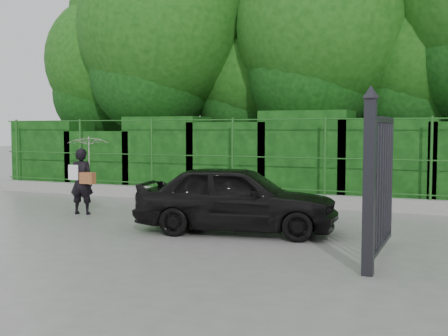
% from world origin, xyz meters
% --- Properties ---
extents(ground, '(80.00, 80.00, 0.00)m').
position_xyz_m(ground, '(0.00, 0.00, 0.00)').
color(ground, gray).
extents(kerb, '(14.00, 0.25, 0.30)m').
position_xyz_m(kerb, '(0.00, 4.50, 0.15)').
color(kerb, '#9E9E99').
rests_on(kerb, ground).
extents(fence, '(14.13, 0.06, 1.80)m').
position_xyz_m(fence, '(0.22, 4.50, 1.20)').
color(fence, '#205A1D').
rests_on(fence, kerb).
extents(hedge, '(14.20, 1.20, 2.28)m').
position_xyz_m(hedge, '(0.07, 5.50, 1.03)').
color(hedge, black).
rests_on(hedge, ground).
extents(trees, '(17.10, 6.15, 8.08)m').
position_xyz_m(trees, '(1.14, 7.74, 4.62)').
color(trees, black).
rests_on(trees, ground).
extents(gate, '(0.22, 2.33, 2.36)m').
position_xyz_m(gate, '(4.60, -0.72, 1.19)').
color(gate, black).
rests_on(gate, ground).
extents(woman, '(0.88, 0.89, 1.68)m').
position_xyz_m(woman, '(-1.74, 1.53, 1.11)').
color(woman, black).
rests_on(woman, ground).
extents(car, '(3.73, 2.00, 1.21)m').
position_xyz_m(car, '(1.99, 0.87, 0.60)').
color(car, black).
rests_on(car, ground).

